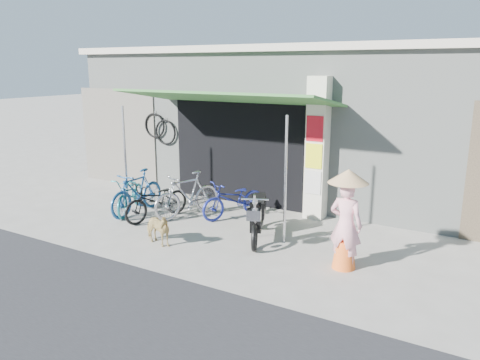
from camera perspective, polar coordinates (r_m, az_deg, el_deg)
The scene contains 13 objects.
ground at distance 8.63m, azimuth -2.22°, elevation -7.99°, with size 80.00×80.00×0.00m, color #A49E94.
bicycle_shop at distance 12.69m, azimuth 10.21°, elevation 7.36°, with size 12.30×5.30×3.66m.
shop_pillar at distance 9.98m, azimuth 9.45°, elevation 3.76°, with size 0.42×0.44×3.00m.
awning at distance 9.90m, azimuth -1.72°, elevation 9.79°, with size 4.60×1.88×2.72m.
neighbour_left at distance 13.34m, azimuth -14.59°, elevation 5.12°, with size 2.60×0.06×2.60m, color #6B665B.
bike_teal at distance 10.72m, azimuth -13.16°, elevation -1.70°, with size 0.54×1.56×0.82m, color #1C7982.
bike_blue at distance 10.56m, azimuth -12.44°, elevation -1.46°, with size 0.46×1.62×0.97m, color #1D4F89.
bike_black at distance 10.08m, azimuth -10.07°, elevation -2.46°, with size 0.56×1.59×0.84m, color black.
bike_silver at distance 10.14m, azimuth -6.41°, elevation -1.80°, with size 0.46×1.64×0.99m, color #B3B3B8.
bike_navy at distance 10.05m, azimuth -0.74°, elevation -2.36°, with size 0.54×1.55×0.82m, color navy.
street_dog at distance 8.70m, azimuth -10.16°, elevation -5.86°, with size 0.33×0.74×0.62m, color #A97E59.
moped at distance 8.85m, azimuth 2.17°, elevation -4.43°, with size 0.83×1.61×0.96m.
nun at distance 7.63m, azimuth 12.81°, elevation -4.74°, with size 0.64×0.64×1.64m.
Camera 1 is at (4.32, -6.76, 3.19)m, focal length 35.00 mm.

